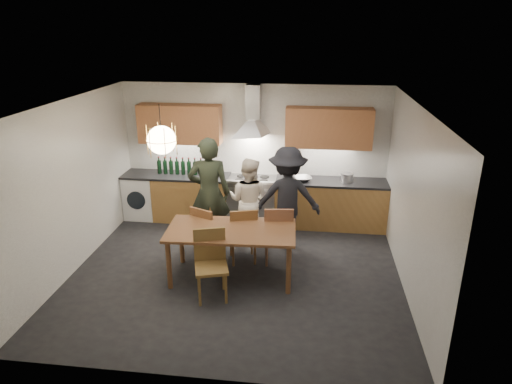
# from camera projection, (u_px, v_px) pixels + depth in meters

# --- Properties ---
(ground) EXTENTS (5.00, 5.00, 0.00)m
(ground) POSITION_uv_depth(u_px,v_px,m) (236.00, 273.00, 7.06)
(ground) COLOR black
(ground) RESTS_ON ground
(room_shell) EXTENTS (5.02, 4.52, 2.61)m
(room_shell) POSITION_uv_depth(u_px,v_px,m) (234.00, 168.00, 6.47)
(room_shell) COLOR white
(room_shell) RESTS_ON ground
(counter_run) EXTENTS (5.00, 0.62, 0.90)m
(counter_run) POSITION_uv_depth(u_px,v_px,m) (253.00, 200.00, 8.71)
(counter_run) COLOR #B78446
(counter_run) RESTS_ON ground
(range_stove) EXTENTS (0.90, 0.60, 0.92)m
(range_stove) POSITION_uv_depth(u_px,v_px,m) (252.00, 200.00, 8.72)
(range_stove) COLOR silver
(range_stove) RESTS_ON ground
(wall_fixtures) EXTENTS (4.30, 0.54, 1.10)m
(wall_fixtures) POSITION_uv_depth(u_px,v_px,m) (253.00, 125.00, 8.33)
(wall_fixtures) COLOR #D08350
(wall_fixtures) RESTS_ON ground
(pendant_lamp) EXTENTS (0.43, 0.43, 0.70)m
(pendant_lamp) POSITION_uv_depth(u_px,v_px,m) (162.00, 140.00, 6.35)
(pendant_lamp) COLOR black
(pendant_lamp) RESTS_ON ground
(dining_table) EXTENTS (1.92, 1.02, 0.79)m
(dining_table) POSITION_uv_depth(u_px,v_px,m) (231.00, 235.00, 6.71)
(dining_table) COLOR brown
(dining_table) RESTS_ON ground
(chair_back_left) EXTENTS (0.55, 0.55, 0.93)m
(chair_back_left) POSITION_uv_depth(u_px,v_px,m) (206.00, 230.00, 7.27)
(chair_back_left) COLOR brown
(chair_back_left) RESTS_ON ground
(chair_back_mid) EXTENTS (0.53, 0.53, 0.95)m
(chair_back_mid) POSITION_uv_depth(u_px,v_px,m) (243.00, 232.00, 7.17)
(chair_back_mid) COLOR brown
(chair_back_mid) RESTS_ON ground
(chair_back_right) EXTENTS (0.50, 0.50, 0.99)m
(chair_back_right) POSITION_uv_depth(u_px,v_px,m) (278.00, 231.00, 7.14)
(chair_back_right) COLOR brown
(chair_back_right) RESTS_ON ground
(chair_front) EXTENTS (0.55, 0.55, 0.98)m
(chair_front) POSITION_uv_depth(u_px,v_px,m) (211.00, 259.00, 6.32)
(chair_front) COLOR brown
(chair_front) RESTS_ON ground
(person_left) EXTENTS (0.76, 0.56, 1.92)m
(person_left) POSITION_uv_depth(u_px,v_px,m) (209.00, 193.00, 7.62)
(person_left) COLOR black
(person_left) RESTS_ON ground
(person_mid) EXTENTS (0.85, 0.74, 1.51)m
(person_mid) POSITION_uv_depth(u_px,v_px,m) (249.00, 200.00, 7.87)
(person_mid) COLOR white
(person_mid) RESTS_ON ground
(person_right) EXTENTS (1.18, 0.75, 1.74)m
(person_right) POSITION_uv_depth(u_px,v_px,m) (287.00, 197.00, 7.68)
(person_right) COLOR black
(person_right) RESTS_ON ground
(mixing_bowl) EXTENTS (0.41, 0.41, 0.08)m
(mixing_bowl) POSITION_uv_depth(u_px,v_px,m) (303.00, 179.00, 8.39)
(mixing_bowl) COLOR silver
(mixing_bowl) RESTS_ON counter_run
(stock_pot) EXTENTS (0.28, 0.28, 0.15)m
(stock_pot) POSITION_uv_depth(u_px,v_px,m) (347.00, 178.00, 8.32)
(stock_pot) COLOR silver
(stock_pot) RESTS_ON counter_run
(wine_bottles) EXTENTS (0.90, 0.08, 0.33)m
(wine_bottles) POSITION_uv_depth(u_px,v_px,m) (180.00, 166.00, 8.71)
(wine_bottles) COLOR black
(wine_bottles) RESTS_ON counter_run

